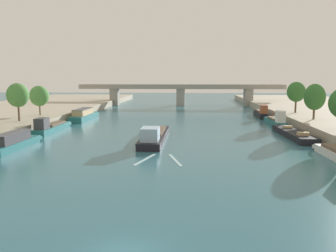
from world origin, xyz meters
name	(u,v)px	position (x,y,z in m)	size (l,w,h in m)	color
barge_midriver	(154,135)	(-1.98, 35.18, 0.83)	(3.34, 18.80, 2.81)	black
wake_behind_barge	(160,160)	(-0.02, 22.74, 0.01)	(5.60, 5.89, 0.03)	#A0CCD6
moored_boat_left_midway	(14,142)	(-20.36, 27.77, 0.98)	(2.49, 11.70, 2.36)	#23666B
moored_boat_left_far	(51,127)	(-21.25, 42.52, 0.88)	(2.49, 13.80, 2.94)	#23666B
moored_boat_left_near	(84,115)	(-20.69, 60.27, 1.11)	(2.93, 14.40, 2.64)	#23666B
moored_boat_right_far	(293,134)	(20.38, 40.09, 0.53)	(3.42, 16.10, 2.11)	black
moored_boat_right_midway	(276,121)	(20.80, 54.02, 0.94)	(2.07, 12.13, 3.29)	#23666B
moored_boat_right_near	(261,113)	(20.69, 68.65, 0.98)	(2.34, 12.08, 3.21)	black
tree_left_nearest	(18,95)	(-27.34, 43.15, 6.49)	(3.88, 3.88, 6.81)	brown
tree_left_second	(39,96)	(-27.78, 52.99, 5.83)	(3.90, 3.90, 6.12)	brown
tree_right_far	(315,97)	(26.64, 49.45, 6.02)	(3.90, 3.90, 6.65)	brown
tree_right_second	(296,92)	(26.83, 61.75, 6.46)	(4.03, 4.03, 6.86)	brown
bridge_far	(181,92)	(0.00, 102.80, 4.69)	(69.92, 4.40, 7.19)	gray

